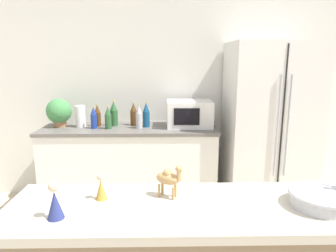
% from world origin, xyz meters
% --- Properties ---
extents(wall_back, '(8.00, 0.06, 2.55)m').
position_xyz_m(wall_back, '(0.00, 2.73, 1.27)').
color(wall_back, silver).
rests_on(wall_back, ground_plane).
extents(back_counter, '(1.87, 0.63, 0.89)m').
position_xyz_m(back_counter, '(-0.41, 2.40, 0.45)').
color(back_counter, white).
rests_on(back_counter, ground_plane).
extents(refrigerator, '(0.89, 0.72, 1.78)m').
position_xyz_m(refrigerator, '(1.08, 2.33, 0.89)').
color(refrigerator, silver).
rests_on(refrigerator, ground_plane).
extents(potted_plant, '(0.27, 0.27, 0.30)m').
position_xyz_m(potted_plant, '(-1.17, 2.44, 1.05)').
color(potted_plant, '#9E6B47').
rests_on(potted_plant, back_counter).
extents(paper_towel_roll, '(0.11, 0.11, 0.23)m').
position_xyz_m(paper_towel_roll, '(-0.93, 2.42, 1.00)').
color(paper_towel_roll, white).
rests_on(paper_towel_roll, back_counter).
extents(microwave, '(0.48, 0.37, 0.28)m').
position_xyz_m(microwave, '(0.24, 2.42, 1.03)').
color(microwave, white).
rests_on(microwave, back_counter).
extents(back_bottle_0, '(0.07, 0.07, 0.24)m').
position_xyz_m(back_bottle_0, '(-0.62, 2.32, 1.00)').
color(back_bottle_0, '#2D6033').
rests_on(back_bottle_0, back_counter).
extents(back_bottle_1, '(0.07, 0.07, 0.24)m').
position_xyz_m(back_bottle_1, '(-0.77, 2.34, 1.00)').
color(back_bottle_1, navy).
rests_on(back_bottle_1, back_counter).
extents(back_bottle_2, '(0.08, 0.08, 0.28)m').
position_xyz_m(back_bottle_2, '(-0.58, 2.47, 1.02)').
color(back_bottle_2, '#2D6033').
rests_on(back_bottle_2, back_counter).
extents(back_bottle_3, '(0.07, 0.07, 0.24)m').
position_xyz_m(back_bottle_3, '(-0.76, 2.45, 1.00)').
color(back_bottle_3, brown).
rests_on(back_bottle_3, back_counter).
extents(back_bottle_4, '(0.07, 0.07, 0.26)m').
position_xyz_m(back_bottle_4, '(-0.37, 2.50, 1.01)').
color(back_bottle_4, brown).
rests_on(back_bottle_4, back_counter).
extents(back_bottle_5, '(0.07, 0.07, 0.27)m').
position_xyz_m(back_bottle_5, '(-0.22, 2.40, 1.02)').
color(back_bottle_5, navy).
rests_on(back_bottle_5, back_counter).
extents(back_bottle_6, '(0.07, 0.07, 0.26)m').
position_xyz_m(back_bottle_6, '(-0.30, 2.33, 1.01)').
color(back_bottle_6, '#B2B7BC').
rests_on(back_bottle_6, back_counter).
extents(fruit_bowl, '(0.24, 0.24, 0.06)m').
position_xyz_m(fruit_bowl, '(0.56, 0.31, 1.05)').
color(fruit_bowl, '#B7BABF').
rests_on(fruit_bowl, bar_counter).
extents(camel_figurine, '(0.12, 0.09, 0.15)m').
position_xyz_m(camel_figurine, '(-0.03, 0.40, 1.10)').
color(camel_figurine, tan).
rests_on(camel_figurine, bar_counter).
extents(wise_man_figurine_blue, '(0.06, 0.06, 0.14)m').
position_xyz_m(wise_man_figurine_blue, '(-0.44, 0.23, 1.08)').
color(wise_man_figurine_blue, navy).
rests_on(wise_man_figurine_blue, bar_counter).
extents(wise_man_figurine_crimson, '(0.05, 0.05, 0.11)m').
position_xyz_m(wise_man_figurine_crimson, '(-0.31, 0.39, 1.07)').
color(wise_man_figurine_crimson, '#B28933').
rests_on(wise_man_figurine_crimson, bar_counter).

